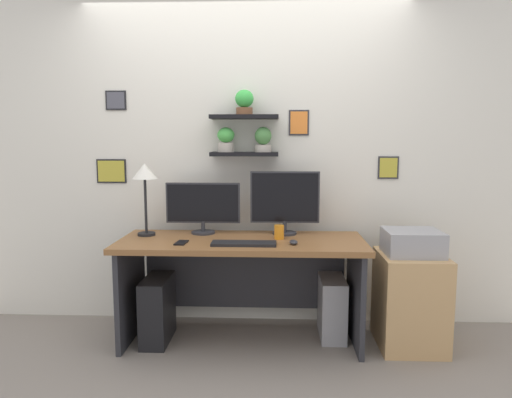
# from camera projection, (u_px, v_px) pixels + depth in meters

# --- Properties ---
(ground_plane) EXTENTS (8.00, 8.00, 0.00)m
(ground_plane) POSITION_uv_depth(u_px,v_px,m) (242.00, 340.00, 3.41)
(ground_plane) COLOR gray
(back_wall_assembly) EXTENTS (4.40, 0.24, 2.70)m
(back_wall_assembly) POSITION_uv_depth(u_px,v_px,m) (245.00, 153.00, 3.67)
(back_wall_assembly) COLOR silver
(back_wall_assembly) RESTS_ON ground
(desk) EXTENTS (1.75, 0.68, 0.75)m
(desk) POSITION_uv_depth(u_px,v_px,m) (242.00, 266.00, 3.40)
(desk) COLOR brown
(desk) RESTS_ON ground
(monitor_left) EXTENTS (0.56, 0.18, 0.39)m
(monitor_left) POSITION_uv_depth(u_px,v_px,m) (203.00, 206.00, 3.52)
(monitor_left) COLOR #2D2D33
(monitor_left) RESTS_ON desk
(monitor_right) EXTENTS (0.52, 0.18, 0.47)m
(monitor_right) POSITION_uv_depth(u_px,v_px,m) (285.00, 201.00, 3.49)
(monitor_right) COLOR #2D2D33
(monitor_right) RESTS_ON desk
(keyboard) EXTENTS (0.44, 0.14, 0.02)m
(keyboard) POSITION_uv_depth(u_px,v_px,m) (244.00, 243.00, 3.15)
(keyboard) COLOR black
(keyboard) RESTS_ON desk
(computer_mouse) EXTENTS (0.06, 0.09, 0.03)m
(computer_mouse) POSITION_uv_depth(u_px,v_px,m) (293.00, 242.00, 3.17)
(computer_mouse) COLOR #2D2D33
(computer_mouse) RESTS_ON desk
(desk_lamp) EXTENTS (0.18, 0.18, 0.53)m
(desk_lamp) POSITION_uv_depth(u_px,v_px,m) (145.00, 178.00, 3.41)
(desk_lamp) COLOR black
(desk_lamp) RESTS_ON desk
(cell_phone) EXTENTS (0.08, 0.15, 0.01)m
(cell_phone) POSITION_uv_depth(u_px,v_px,m) (181.00, 243.00, 3.20)
(cell_phone) COLOR black
(cell_phone) RESTS_ON desk
(pen_cup) EXTENTS (0.07, 0.07, 0.10)m
(pen_cup) POSITION_uv_depth(u_px,v_px,m) (279.00, 232.00, 3.34)
(pen_cup) COLOR orange
(pen_cup) RESTS_ON desk
(drawer_cabinet) EXTENTS (0.44, 0.50, 0.66)m
(drawer_cabinet) POSITION_uv_depth(u_px,v_px,m) (410.00, 300.00, 3.29)
(drawer_cabinet) COLOR tan
(drawer_cabinet) RESTS_ON ground
(printer) EXTENTS (0.38, 0.34, 0.17)m
(printer) POSITION_uv_depth(u_px,v_px,m) (412.00, 242.00, 3.24)
(printer) COLOR #9E9EA3
(printer) RESTS_ON drawer_cabinet
(computer_tower_left) EXTENTS (0.18, 0.40, 0.47)m
(computer_tower_left) POSITION_uv_depth(u_px,v_px,m) (158.00, 309.00, 3.37)
(computer_tower_left) COLOR black
(computer_tower_left) RESTS_ON ground
(computer_tower_right) EXTENTS (0.18, 0.40, 0.45)m
(computer_tower_right) POSITION_uv_depth(u_px,v_px,m) (332.00, 307.00, 3.46)
(computer_tower_right) COLOR #99999E
(computer_tower_right) RESTS_ON ground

